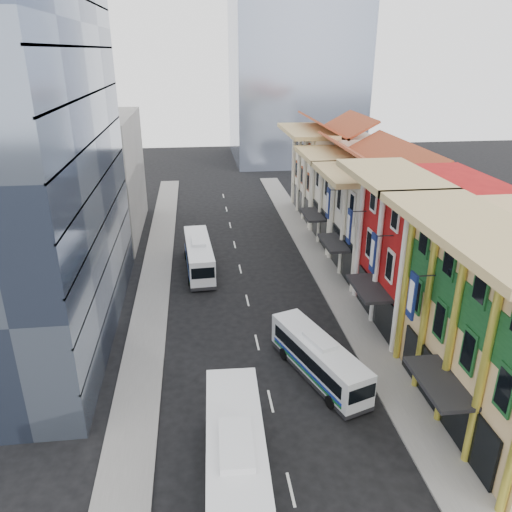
{
  "coord_description": "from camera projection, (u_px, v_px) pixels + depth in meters",
  "views": [
    {
      "loc": [
        -4.08,
        -17.63,
        20.77
      ],
      "look_at": [
        0.59,
        20.48,
        4.9
      ],
      "focal_mm": 35.0,
      "sensor_mm": 36.0,
      "label": 1
    }
  ],
  "objects": [
    {
      "name": "ground",
      "position": [
        295.0,
        506.0,
        24.56
      ],
      "size": [
        200.0,
        200.0,
        0.0
      ],
      "primitive_type": "plane",
      "color": "black",
      "rests_on": "ground"
    },
    {
      "name": "sidewalk_right",
      "position": [
        340.0,
        294.0,
        45.67
      ],
      "size": [
        3.0,
        90.0,
        0.15
      ],
      "primitive_type": "cube",
      "color": "slate",
      "rests_on": "ground"
    },
    {
      "name": "sidewalk_left",
      "position": [
        151.0,
        305.0,
        43.76
      ],
      "size": [
        3.0,
        90.0,
        0.15
      ],
      "primitive_type": "cube",
      "color": "slate",
      "rests_on": "ground"
    },
    {
      "name": "shophouse_red",
      "position": [
        429.0,
        252.0,
        39.44
      ],
      "size": [
        8.0,
        10.0,
        12.0
      ],
      "primitive_type": "cube",
      "color": "#AE1413",
      "rests_on": "ground"
    },
    {
      "name": "shophouse_cream_near",
      "position": [
        385.0,
        225.0,
        48.53
      ],
      "size": [
        8.0,
        9.0,
        10.0
      ],
      "primitive_type": "cube",
      "color": "white",
      "rests_on": "ground"
    },
    {
      "name": "shophouse_cream_mid",
      "position": [
        357.0,
        200.0,
        56.79
      ],
      "size": [
        8.0,
        9.0,
        10.0
      ],
      "primitive_type": "cube",
      "color": "white",
      "rests_on": "ground"
    },
    {
      "name": "shophouse_cream_far",
      "position": [
        333.0,
        175.0,
        66.23
      ],
      "size": [
        8.0,
        12.0,
        11.0
      ],
      "primitive_type": "cube",
      "color": "white",
      "rests_on": "ground"
    },
    {
      "name": "office_tower",
      "position": [
        6.0,
        141.0,
        34.35
      ],
      "size": [
        12.0,
        26.0,
        30.0
      ],
      "primitive_type": "cube",
      "color": "#3C4860",
      "rests_on": "ground"
    },
    {
      "name": "office_block_far",
      "position": [
        94.0,
        177.0,
        58.62
      ],
      "size": [
        10.0,
        18.0,
        14.0
      ],
      "primitive_type": "cube",
      "color": "gray",
      "rests_on": "ground"
    },
    {
      "name": "bus_left_near",
      "position": [
        237.0,
        473.0,
        23.9
      ],
      "size": [
        3.37,
        12.64,
        4.02
      ],
      "primitive_type": null,
      "rotation": [
        0.0,
        0.0,
        -0.03
      ],
      "color": "silver",
      "rests_on": "ground"
    },
    {
      "name": "bus_left_far",
      "position": [
        199.0,
        255.0,
        50.24
      ],
      "size": [
        3.07,
        10.66,
        3.38
      ],
      "primitive_type": null,
      "rotation": [
        0.0,
        0.0,
        0.06
      ],
      "color": "white",
      "rests_on": "ground"
    },
    {
      "name": "bus_right",
      "position": [
        319.0,
        357.0,
        33.75
      ],
      "size": [
        5.25,
        9.72,
        3.05
      ],
      "primitive_type": null,
      "rotation": [
        0.0,
        0.0,
        0.34
      ],
      "color": "silver",
      "rests_on": "ground"
    }
  ]
}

